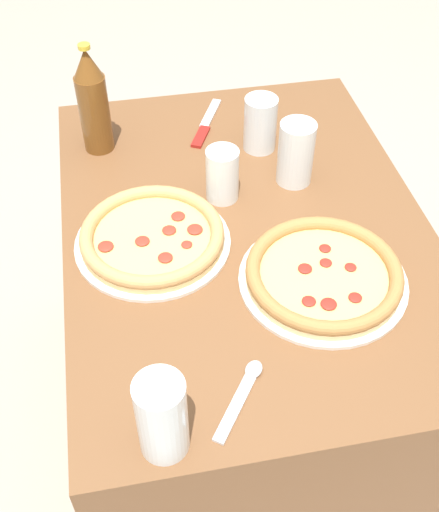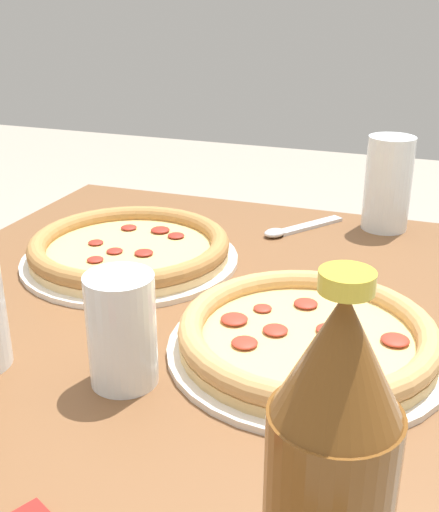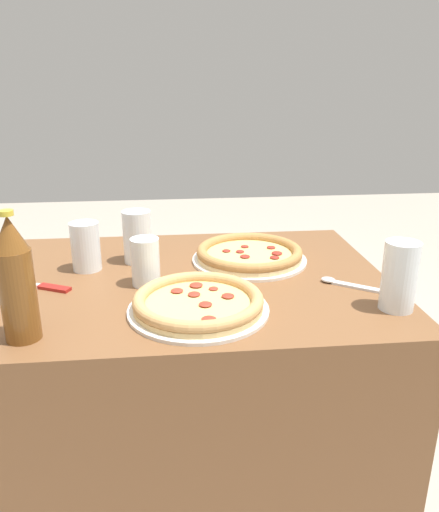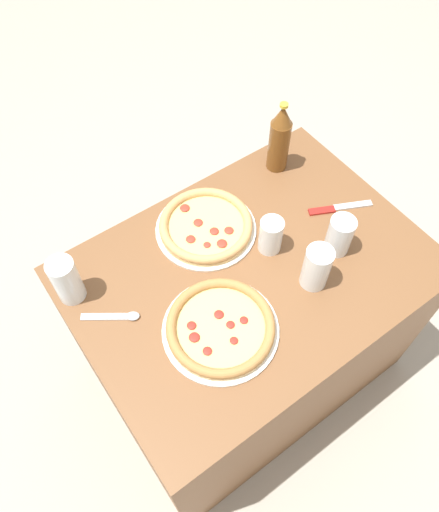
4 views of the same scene
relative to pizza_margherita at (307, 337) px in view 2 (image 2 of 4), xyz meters
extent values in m
cylinder|color=silver|center=(0.00, 0.00, -0.02)|extent=(0.32, 0.32, 0.01)
cylinder|color=#DBB775|center=(0.00, 0.00, -0.01)|extent=(0.29, 0.29, 0.01)
cylinder|color=#E5C170|center=(0.00, 0.00, 0.00)|extent=(0.26, 0.26, 0.00)
torus|color=tan|center=(0.00, 0.00, 0.01)|extent=(0.29, 0.29, 0.03)
ellipsoid|color=#A83323|center=(0.02, -0.09, 0.01)|extent=(0.03, 0.03, 0.01)
ellipsoid|color=#A83323|center=(0.00, 0.09, 0.01)|extent=(0.03, 0.03, 0.01)
ellipsoid|color=#A83323|center=(0.04, 0.06, 0.01)|extent=(0.02, 0.02, 0.00)
ellipsoid|color=#A83323|center=(0.07, 0.02, 0.01)|extent=(0.03, 0.03, 0.01)
ellipsoid|color=#A83323|center=(-0.01, 0.04, 0.01)|extent=(0.03, 0.03, 0.01)
ellipsoid|color=#A83323|center=(0.01, -0.02, 0.01)|extent=(0.03, 0.03, 0.01)
ellipsoid|color=#A83323|center=(-0.05, 0.06, 0.01)|extent=(0.03, 0.03, 0.01)
cylinder|color=silver|center=(0.17, 0.31, -0.02)|extent=(0.33, 0.33, 0.01)
cylinder|color=#E5C689|center=(0.17, 0.31, -0.01)|extent=(0.30, 0.30, 0.01)
cylinder|color=#E5C170|center=(0.17, 0.31, 0.00)|extent=(0.26, 0.26, 0.00)
torus|color=#AD7A42|center=(0.17, 0.31, 0.01)|extent=(0.30, 0.30, 0.03)
ellipsoid|color=maroon|center=(0.10, 0.33, 0.01)|extent=(0.02, 0.02, 0.01)
ellipsoid|color=maroon|center=(0.24, 0.29, 0.01)|extent=(0.03, 0.03, 0.01)
ellipsoid|color=maroon|center=(0.15, 0.28, 0.01)|extent=(0.03, 0.03, 0.01)
ellipsoid|color=maroon|center=(0.16, 0.36, 0.01)|extent=(0.02, 0.02, 0.01)
ellipsoid|color=maroon|center=(0.24, 0.35, 0.01)|extent=(0.03, 0.03, 0.01)
ellipsoid|color=maroon|center=(0.23, 0.26, 0.01)|extent=(0.03, 0.03, 0.01)
ellipsoid|color=maroon|center=(0.14, 0.32, 0.01)|extent=(0.02, 0.02, 0.01)
cylinder|color=white|center=(-0.12, 0.17, 0.04)|extent=(0.07, 0.07, 0.12)
cylinder|color=beige|center=(-0.12, 0.17, 0.01)|extent=(0.06, 0.06, 0.06)
cylinder|color=white|center=(0.45, -0.03, 0.06)|extent=(0.08, 0.08, 0.16)
cylinder|color=maroon|center=(0.45, -0.03, 0.04)|extent=(0.06, 0.06, 0.11)
cone|color=brown|center=(-0.36, -0.09, 0.20)|extent=(0.07, 0.07, 0.07)
cylinder|color=gold|center=(-0.36, -0.09, 0.24)|extent=(0.03, 0.03, 0.01)
cube|color=silver|center=(0.41, 0.09, -0.02)|extent=(0.12, 0.09, 0.01)
ellipsoid|color=silver|center=(0.34, 0.13, -0.01)|extent=(0.05, 0.05, 0.01)
camera|label=1|loc=(0.95, -0.04, 0.90)|focal=45.00mm
camera|label=2|loc=(-0.63, -0.12, 0.36)|focal=45.00mm
camera|label=3|loc=(-0.06, -1.01, 0.47)|focal=35.00mm
camera|label=4|loc=(0.51, 0.79, 1.25)|focal=35.00mm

